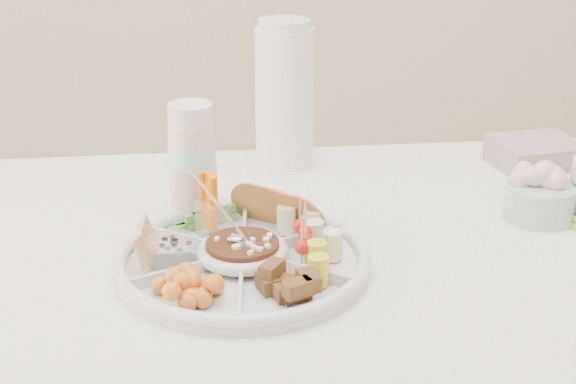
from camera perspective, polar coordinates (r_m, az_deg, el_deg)
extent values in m
cylinder|color=silver|center=(1.21, -3.24, -4.55)|extent=(0.50, 0.50, 0.04)
cylinder|color=#552E19|center=(1.21, -3.25, -4.23)|extent=(0.15, 0.15, 0.04)
cylinder|color=#BADBB3|center=(1.35, -6.83, 2.44)|extent=(0.09, 0.09, 0.23)
cylinder|color=white|center=(1.58, -0.25, 7.02)|extent=(0.14, 0.14, 0.30)
cylinder|color=#AFE0C7|center=(1.44, 17.53, -0.06)|extent=(0.13, 0.13, 0.09)
cube|color=#B59797|center=(1.69, 17.23, 2.62)|extent=(0.18, 0.16, 0.05)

